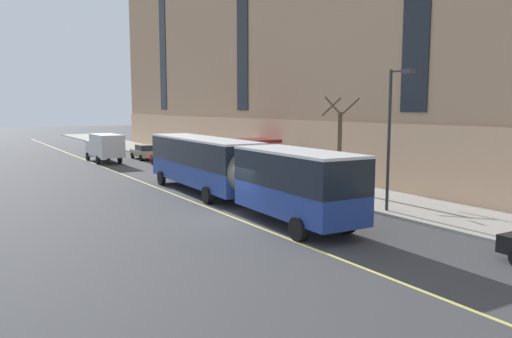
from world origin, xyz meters
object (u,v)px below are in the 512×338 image
object	(u,v)px
parked_car_champagne_1	(145,152)
street_lamp	(393,126)
city_bus	(231,167)
parked_car_silver_2	(226,171)
street_tree_mid_block	(339,143)
parked_car_red_0	(167,157)
box_truck	(105,146)
fire_hydrant	(229,169)

from	to	relation	value
parked_car_champagne_1	street_lamp	distance (m)	32.98
city_bus	parked_car_champagne_1	bearing A→B (deg)	81.70
parked_car_silver_2	street_tree_mid_block	size ratio (longest dim) A/B	0.73
street_lamp	parked_car_red_0	bearing A→B (deg)	94.11
parked_car_champagne_1	street_lamp	xyz separation A→B (m)	(1.74, -32.72, 3.71)
parked_car_champagne_1	street_tree_mid_block	world-z (taller)	street_tree_mid_block
city_bus	parked_car_red_0	bearing A→B (deg)	79.26
box_truck	fire_hydrant	world-z (taller)	box_truck
city_bus	street_lamp	world-z (taller)	street_lamp
parked_car_champagne_1	street_lamp	bearing A→B (deg)	-86.96
parked_car_silver_2	street_lamp	world-z (taller)	street_lamp
street_lamp	parked_car_champagne_1	bearing A→B (deg)	93.04
parked_car_silver_2	street_lamp	distance (m)	14.83
box_truck	parked_car_red_0	bearing A→B (deg)	-53.60
parked_car_red_0	fire_hydrant	bearing A→B (deg)	-78.65
parked_car_silver_2	street_lamp	xyz separation A→B (m)	(1.90, -14.23, 3.72)
parked_car_champagne_1	parked_car_red_0	bearing A→B (deg)	-91.12
parked_car_champagne_1	street_tree_mid_block	size ratio (longest dim) A/B	0.78
parked_car_champagne_1	box_truck	world-z (taller)	box_truck
city_bus	box_truck	distance (m)	24.97
fire_hydrant	box_truck	bearing A→B (deg)	112.40
city_bus	street_tree_mid_block	world-z (taller)	street_tree_mid_block
city_bus	parked_car_red_0	size ratio (longest dim) A/B	4.73
parked_car_silver_2	fire_hydrant	distance (m)	3.50
city_bus	parked_car_red_0	xyz separation A→B (m)	(3.65, 19.23, -1.26)
street_tree_mid_block	parked_car_champagne_1	bearing A→B (deg)	98.36
parked_car_silver_2	street_tree_mid_block	xyz separation A→B (m)	(4.02, -7.77, 2.37)
city_bus	parked_car_silver_2	bearing A→B (deg)	64.00
box_truck	fire_hydrant	bearing A→B (deg)	-67.60
city_bus	parked_car_champagne_1	world-z (taller)	city_bus
box_truck	parked_car_champagne_1	bearing A→B (deg)	12.32
parked_car_red_0	parked_car_silver_2	size ratio (longest dim) A/B	1.00
city_bus	box_truck	xyz separation A→B (m)	(-0.58, 24.96, -0.42)
fire_hydrant	street_tree_mid_block	bearing A→B (deg)	-78.34
city_bus	parked_car_red_0	world-z (taller)	city_bus
city_bus	fire_hydrant	size ratio (longest dim) A/B	28.62
parked_car_red_0	box_truck	distance (m)	7.17
box_truck	city_bus	bearing A→B (deg)	-88.67
city_bus	box_truck	bearing A→B (deg)	91.33
parked_car_silver_2	parked_car_red_0	bearing A→B (deg)	89.86
parked_car_red_0	street_lamp	xyz separation A→B (m)	(1.87, -26.04, 3.72)
city_bus	street_lamp	xyz separation A→B (m)	(5.52, -6.81, 2.45)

